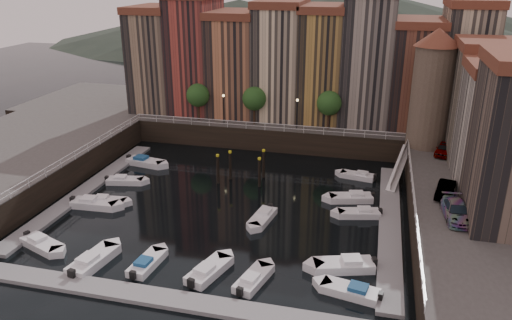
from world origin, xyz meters
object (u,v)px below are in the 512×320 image
(corner_tower, at_px, (432,87))
(gangway, at_px, (399,166))
(car_a, at_px, (444,150))
(car_c, at_px, (456,212))
(mooring_pilings, at_px, (243,168))
(boat_left_2, at_px, (106,201))
(car_b, at_px, (445,190))
(boat_left_1, at_px, (94,204))
(boat_left_0, at_px, (42,244))

(corner_tower, height_order, gangway, corner_tower)
(car_a, distance_m, car_c, 16.13)
(mooring_pilings, relative_size, boat_left_2, 1.19)
(car_b, bearing_deg, boat_left_2, -160.30)
(car_c, bearing_deg, gangway, 101.11)
(boat_left_2, bearing_deg, mooring_pilings, 29.51)
(mooring_pilings, xyz_separation_m, boat_left_2, (-12.24, -9.12, -1.32))
(boat_left_1, bearing_deg, car_c, -3.21)
(corner_tower, height_order, boat_left_0, corner_tower)
(boat_left_2, xyz_separation_m, car_c, (33.72, -0.97, 3.39))
(mooring_pilings, bearing_deg, boat_left_1, -142.43)
(car_b, bearing_deg, boat_left_0, -146.02)
(gangway, relative_size, car_c, 1.67)
(boat_left_2, bearing_deg, boat_left_0, -103.40)
(boat_left_2, height_order, car_c, car_c)
(mooring_pilings, distance_m, car_b, 21.84)
(gangway, xyz_separation_m, mooring_pilings, (-17.26, -4.36, -0.27))
(car_b, bearing_deg, car_c, -70.65)
(mooring_pilings, xyz_separation_m, boat_left_1, (-13.09, -10.07, -1.27))
(boat_left_2, distance_m, car_c, 33.91)
(boat_left_1, xyz_separation_m, car_a, (35.11, 16.09, 3.31))
(car_a, bearing_deg, car_c, -76.04)
(boat_left_2, bearing_deg, boat_left_1, -139.14)
(mooring_pilings, distance_m, boat_left_1, 16.56)
(mooring_pilings, distance_m, boat_left_0, 22.62)
(boat_left_0, bearing_deg, gangway, 57.55)
(mooring_pilings, height_order, car_a, car_a)
(boat_left_2, bearing_deg, car_a, 16.66)
(corner_tower, xyz_separation_m, boat_left_1, (-33.25, -18.93, -9.81))
(gangway, bearing_deg, boat_left_1, -154.57)
(boat_left_2, bearing_deg, corner_tower, 21.84)
(car_b, bearing_deg, car_a, 98.69)
(mooring_pilings, bearing_deg, car_a, 15.30)
(corner_tower, relative_size, mooring_pilings, 2.69)
(car_a, distance_m, car_b, 11.64)
(gangway, distance_m, boat_left_0, 38.03)
(gangway, bearing_deg, corner_tower, 57.20)
(mooring_pilings, relative_size, boat_left_0, 1.09)
(corner_tower, relative_size, car_a, 3.38)
(mooring_pilings, xyz_separation_m, car_c, (21.48, -10.10, 2.07))
(corner_tower, bearing_deg, car_c, -86.03)
(mooring_pilings, bearing_deg, car_b, -14.85)
(gangway, bearing_deg, boat_left_2, -155.43)
(boat_left_2, bearing_deg, car_b, -1.10)
(car_a, bearing_deg, boat_left_0, -129.51)
(gangway, relative_size, car_b, 2.09)
(corner_tower, height_order, car_a, corner_tower)
(boat_left_1, bearing_deg, mooring_pilings, 34.40)
(boat_left_1, distance_m, car_a, 38.77)
(boat_left_0, relative_size, boat_left_2, 1.09)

